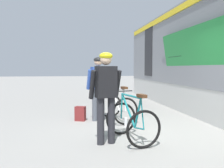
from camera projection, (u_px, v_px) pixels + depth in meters
ground_plane at (152, 135)px, 5.35m from camera, size 80.00×80.00×0.00m
cyclist_near_in_dark at (106, 90)px, 4.65m from camera, size 0.65×0.40×1.76m
cyclist_far_in_blue at (98, 83)px, 6.73m from camera, size 0.66×0.41×1.76m
bicycle_near_teal at (132, 121)px, 4.87m from camera, size 0.93×1.20×0.99m
bicycle_far_white at (118, 107)px, 6.72m from camera, size 0.95×1.21×0.99m
backpack_on_platform at (80, 114)px, 6.76m from camera, size 0.33×0.27×0.40m
water_bottle_near_the_bikes at (126, 122)px, 6.07m from camera, size 0.08×0.08×0.23m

